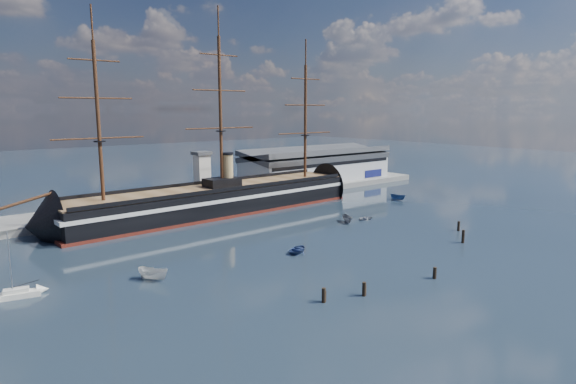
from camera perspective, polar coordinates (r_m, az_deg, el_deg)
ground at (r=124.84m, az=-3.77°, el=-4.09°), size 600.00×600.00×0.00m
quay at (r=159.69m, az=-8.36°, el=-1.10°), size 180.00×18.00×2.00m
warehouse at (r=190.20m, az=3.46°, el=3.16°), size 63.00×21.00×11.60m
quay_tower at (r=152.11m, az=-10.13°, el=2.03°), size 5.00×5.00×15.00m
warship at (r=139.63m, az=-9.08°, el=-1.01°), size 113.13×19.13×53.94m
sailboat at (r=90.14m, az=-29.50°, el=-10.44°), size 7.22×3.56×11.11m
motorboat_a at (r=89.89m, az=-15.65°, el=-10.03°), size 7.51×5.72×2.85m
motorboat_b at (r=102.80m, az=1.21°, el=-7.13°), size 3.06×3.92×1.71m
motorboat_c at (r=129.64m, az=7.06°, el=-3.62°), size 6.61×4.87×2.50m
motorboat_e at (r=133.75m, az=9.31°, el=-3.26°), size 1.50×2.88×1.28m
motorboat_f at (r=164.16m, az=12.88°, el=-0.95°), size 6.58×3.46×2.50m
piling_near_left at (r=77.60m, az=4.25°, el=-12.92°), size 0.64×0.64×3.07m
piling_near_mid at (r=91.24m, az=16.96°, el=-9.79°), size 0.64×0.64×2.83m
piling_near_right at (r=116.51m, az=20.00°, el=-5.69°), size 0.64×0.64×3.73m
piling_far_right at (r=127.42m, az=19.53°, el=-4.36°), size 0.64×0.64×3.15m
piling_extra at (r=80.79m, az=8.99°, el=-12.07°), size 0.64×0.64×3.04m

